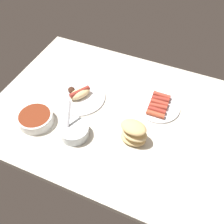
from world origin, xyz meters
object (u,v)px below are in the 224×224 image
object	(u,v)px
plate_hotdog_assembled	(80,95)
bowl_coleslaw	(74,131)
bread_stack	(134,133)
bowl_chili	(35,118)
plate_sausages	(158,106)

from	to	relation	value
plate_hotdog_assembled	bowl_coleslaw	xyz separation A→B (cm)	(-9.06, 21.99, 1.30)
plate_hotdog_assembled	bread_stack	bearing A→B (deg)	157.93
plate_hotdog_assembled	bowl_chili	distance (cm)	25.46
bread_stack	bowl_coleslaw	size ratio (longest dim) A/B	0.86
bowl_chili	bowl_coleslaw	size ratio (longest dim) A/B	1.09
plate_hotdog_assembled	plate_sausages	distance (cm)	40.43
bread_stack	bowl_coleslaw	world-z (taller)	bowl_coleslaw
bread_stack	plate_hotdog_assembled	xyz separation A→B (cm)	(34.77, -14.09, -3.81)
plate_sausages	bowl_chili	bearing A→B (deg)	32.80
bowl_coleslaw	bowl_chili	bearing A→B (deg)	2.19
bread_stack	plate_sausages	bearing A→B (deg)	-100.55
plate_sausages	plate_hotdog_assembled	bearing A→B (deg)	14.03
bowl_chili	bowl_coleslaw	world-z (taller)	bowl_coleslaw
plate_sausages	bowl_chili	size ratio (longest dim) A/B	1.30
plate_hotdog_assembled	bowl_coleslaw	world-z (taller)	bowl_coleslaw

